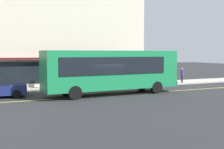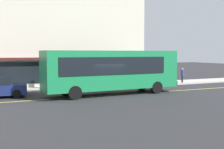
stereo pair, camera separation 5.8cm
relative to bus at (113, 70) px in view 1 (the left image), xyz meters
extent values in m
plane|color=#28282B|center=(-0.78, -0.35, -1.99)|extent=(120.00, 120.00, 0.00)
cube|color=#B2ADA3|center=(-0.78, 4.76, -1.91)|extent=(80.00, 3.03, 0.15)
cube|color=#D8D14C|center=(-0.78, -0.35, -1.98)|extent=(36.00, 0.16, 0.01)
cube|color=beige|center=(-4.10, 10.94, 4.17)|extent=(21.48, 9.32, 12.31)
cube|color=#4C1919|center=(-4.10, 6.03, 0.81)|extent=(15.03, 0.70, 0.20)
cube|color=black|center=(-4.10, 6.25, -0.49)|extent=(12.89, 0.08, 2.00)
cube|color=#197F47|center=(-0.04, 0.00, 0.01)|extent=(11.08, 2.89, 3.00)
cube|color=black|center=(5.41, 0.19, 0.37)|extent=(0.19, 2.10, 1.80)
cube|color=black|center=(-0.38, 1.26, 0.37)|extent=(8.80, 0.37, 1.32)
cube|color=black|center=(-0.29, -1.28, 0.37)|extent=(8.80, 0.37, 1.32)
cube|color=#0CF259|center=(5.48, 0.19, 1.26)|extent=(0.15, 1.90, 0.36)
cube|color=#2D2D33|center=(5.51, 0.19, -1.24)|extent=(0.24, 2.40, 0.40)
cylinder|color=black|center=(3.44, 1.25, -1.49)|extent=(1.01, 0.34, 1.00)
cylinder|color=black|center=(3.52, -1.01, -1.49)|extent=(1.01, 0.34, 1.00)
cylinder|color=black|center=(-3.60, 1.00, -1.49)|extent=(1.01, 0.34, 1.00)
cylinder|color=black|center=(-3.52, -1.26, -1.49)|extent=(1.01, 0.34, 1.00)
cylinder|color=#2D2D33|center=(-3.29, 3.57, -0.24)|extent=(0.12, 0.12, 3.20)
cube|color=black|center=(-3.29, 3.77, 0.91)|extent=(0.30, 0.30, 0.90)
sphere|color=red|center=(-3.29, 3.94, 1.18)|extent=(0.18, 0.18, 0.18)
sphere|color=orange|center=(-3.29, 3.94, 0.91)|extent=(0.18, 0.18, 0.18)
sphere|color=green|center=(-3.29, 3.94, 0.64)|extent=(0.18, 0.18, 0.18)
cylinder|color=black|center=(-7.18, 2.76, -1.67)|extent=(0.65, 0.24, 0.64)
cylinder|color=black|center=(-7.23, 1.12, -1.67)|extent=(0.65, 0.24, 0.64)
cylinder|color=black|center=(9.14, 4.31, -1.43)|extent=(0.18, 0.18, 0.81)
cylinder|color=#594C47|center=(9.14, 4.31, -0.71)|extent=(0.34, 0.34, 0.64)
sphere|color=tan|center=(9.14, 4.31, -0.27)|extent=(0.23, 0.23, 0.23)
cylinder|color=black|center=(9.95, 3.82, -1.46)|extent=(0.18, 0.18, 0.75)
cylinder|color=#33388C|center=(9.95, 3.82, -0.79)|extent=(0.34, 0.34, 0.59)
sphere|color=tan|center=(9.95, 3.82, -0.40)|extent=(0.21, 0.21, 0.21)
cylinder|color=black|center=(6.98, 4.58, -1.44)|extent=(0.18, 0.18, 0.78)
cylinder|color=maroon|center=(6.98, 4.58, -0.74)|extent=(0.34, 0.34, 0.62)
sphere|color=tan|center=(6.98, 4.58, -0.32)|extent=(0.22, 0.22, 0.22)
camera|label=1|loc=(-9.28, -20.31, 1.34)|focal=44.95mm
camera|label=2|loc=(-9.23, -20.34, 1.34)|focal=44.95mm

